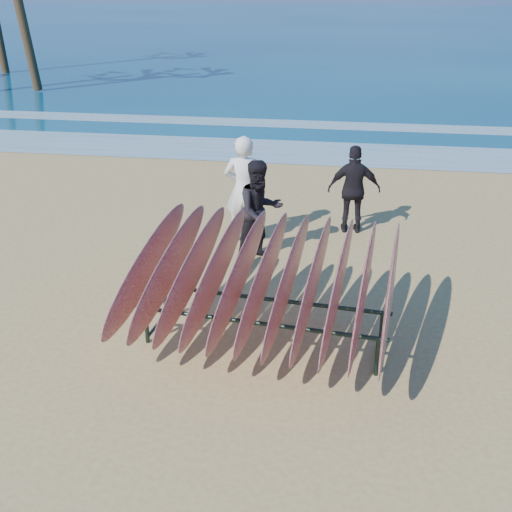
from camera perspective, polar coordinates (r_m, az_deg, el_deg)
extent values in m
plane|color=tan|center=(8.37, -0.87, -8.16)|extent=(120.00, 120.00, 0.00)
plane|color=navy|center=(62.16, 8.34, 19.49)|extent=(160.00, 160.00, 0.00)
plane|color=white|center=(17.60, 4.76, 9.17)|extent=(160.00, 160.00, 0.00)
plane|color=white|center=(21.00, 5.55, 11.54)|extent=(160.00, 160.00, 0.00)
cylinder|color=black|center=(8.48, -9.70, -6.11)|extent=(0.06, 0.06, 0.50)
cylinder|color=black|center=(7.85, 10.72, -8.81)|extent=(0.06, 0.06, 0.50)
cylinder|color=black|center=(9.00, -8.05, -4.14)|extent=(0.06, 0.06, 0.50)
cylinder|color=black|center=(8.41, 11.09, -6.48)|extent=(0.06, 0.06, 0.50)
cylinder|color=black|center=(7.91, 0.09, -5.98)|extent=(3.19, 0.37, 0.06)
cylinder|color=black|center=(8.46, 1.19, -3.87)|extent=(3.19, 0.37, 0.06)
cylinder|color=black|center=(8.82, -8.78, -6.06)|extent=(0.11, 0.65, 0.04)
cylinder|color=black|center=(8.22, 10.82, -8.62)|extent=(0.11, 0.65, 0.04)
ellipsoid|color=maroon|center=(8.44, -9.59, -0.75)|extent=(0.35, 2.90, 1.24)
ellipsoid|color=maroon|center=(8.33, -7.64, -0.98)|extent=(0.35, 2.90, 1.24)
ellipsoid|color=maroon|center=(8.22, -5.63, -1.21)|extent=(0.35, 2.90, 1.24)
ellipsoid|color=maroon|center=(8.13, -3.57, -1.45)|extent=(0.35, 2.90, 1.24)
ellipsoid|color=maroon|center=(8.04, -1.47, -1.69)|extent=(0.35, 2.90, 1.24)
ellipsoid|color=maroon|center=(7.97, 0.67, -1.93)|extent=(0.35, 2.90, 1.24)
ellipsoid|color=maroon|center=(7.91, 2.86, -2.17)|extent=(0.35, 2.90, 1.24)
ellipsoid|color=maroon|center=(7.86, 5.07, -2.41)|extent=(0.35, 2.90, 1.24)
ellipsoid|color=maroon|center=(7.82, 7.31, -2.66)|extent=(0.35, 2.90, 1.24)
ellipsoid|color=maroon|center=(7.80, 9.56, -2.90)|extent=(0.35, 2.90, 1.24)
ellipsoid|color=maroon|center=(7.78, 11.83, -3.13)|extent=(0.35, 2.90, 1.24)
imported|color=white|center=(11.29, -1.09, 5.90)|extent=(0.72, 0.49, 1.92)
imported|color=black|center=(10.54, 0.34, 3.99)|extent=(1.05, 1.02, 1.71)
imported|color=black|center=(11.90, 8.71, 5.86)|extent=(0.98, 0.46, 1.63)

